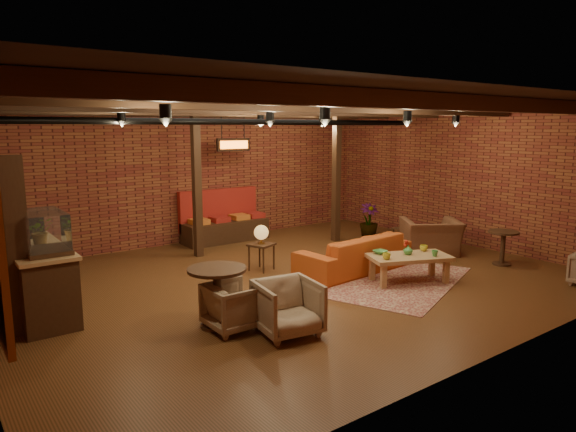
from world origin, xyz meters
TOP-DOWN VIEW (x-y plane):
  - floor at (0.00, 0.00)m, footprint 10.00×10.00m
  - ceiling at (0.00, 0.00)m, footprint 10.00×8.00m
  - wall_back at (0.00, 4.00)m, footprint 10.00×0.02m
  - wall_front at (0.00, -4.00)m, footprint 10.00×0.02m
  - wall_right at (5.00, 0.00)m, footprint 0.02×8.00m
  - ceiling_beams at (0.00, 0.00)m, footprint 9.80×6.40m
  - ceiling_pipe at (0.00, 1.60)m, footprint 9.60×0.12m
  - post_left at (-0.60, 2.60)m, footprint 0.16×0.16m
  - post_right at (2.80, 2.00)m, footprint 0.16×0.16m
  - service_counter at (-4.10, 1.00)m, footprint 0.80×2.50m
  - plant_counter at (-4.00, 1.20)m, footprint 0.35×0.39m
  - shelving_hutch at (-4.50, 1.10)m, footprint 0.52×2.00m
  - banquette at (0.60, 3.55)m, footprint 2.10×0.70m
  - service_sign at (0.60, 3.10)m, footprint 0.86×0.06m
  - ceiling_spotlights at (0.00, 0.00)m, footprint 6.40×4.40m
  - rug at (1.35, -0.97)m, footprint 3.78×3.37m
  - sofa at (1.28, -0.24)m, footprint 2.49×1.14m
  - coffee_table at (1.56, -1.34)m, footprint 1.60×1.22m
  - side_table_lamp at (-0.12, 0.87)m, footprint 0.55×0.55m
  - round_table_left at (-2.20, -1.17)m, footprint 0.81×0.81m
  - armchair_a at (-2.07, -1.36)m, footprint 0.65×0.70m
  - armchair_b at (-1.56, -1.95)m, footprint 0.89×0.85m
  - armchair_right at (3.58, -0.24)m, footprint 1.40×1.30m
  - side_table_book at (3.61, 0.55)m, footprint 0.45×0.45m
  - round_table_right at (4.00, -1.69)m, footprint 0.59×0.59m
  - plant_tall at (3.74, 1.80)m, footprint 1.79×1.79m

SIDE VIEW (x-z plane):
  - floor at x=0.00m, z-range 0.00..0.00m
  - rug at x=1.35m, z-range 0.00..0.01m
  - sofa at x=1.28m, z-range 0.00..0.71m
  - armchair_a at x=-2.07m, z-range 0.00..0.71m
  - armchair_b at x=-1.56m, z-range 0.00..0.80m
  - side_table_book at x=3.61m, z-range 0.18..0.65m
  - coffee_table at x=1.56m, z-range 0.06..0.81m
  - round_table_right at x=4.00m, z-range 0.12..0.81m
  - banquette at x=0.60m, z-range 0.00..1.00m
  - armchair_right at x=3.58m, z-range 0.00..1.03m
  - round_table_left at x=-2.20m, z-range 0.15..0.99m
  - side_table_lamp at x=-0.12m, z-range 0.23..1.12m
  - service_counter at x=-4.10m, z-range 0.00..1.60m
  - shelving_hutch at x=-4.50m, z-range 0.00..2.40m
  - plant_counter at x=-4.00m, z-range 1.07..1.37m
  - plant_tall at x=3.74m, z-range 0.00..2.56m
  - wall_back at x=0.00m, z-range 0.00..3.20m
  - wall_front at x=0.00m, z-range 0.00..3.20m
  - wall_right at x=5.00m, z-range 0.00..3.20m
  - post_left at x=-0.60m, z-range 0.00..3.20m
  - post_right at x=2.80m, z-range 0.00..3.20m
  - service_sign at x=0.60m, z-range 2.20..2.50m
  - ceiling_pipe at x=0.00m, z-range 2.79..2.91m
  - ceiling_spotlights at x=0.00m, z-range 2.72..3.00m
  - ceiling_beams at x=0.00m, z-range 2.97..3.19m
  - ceiling at x=0.00m, z-range 3.19..3.21m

